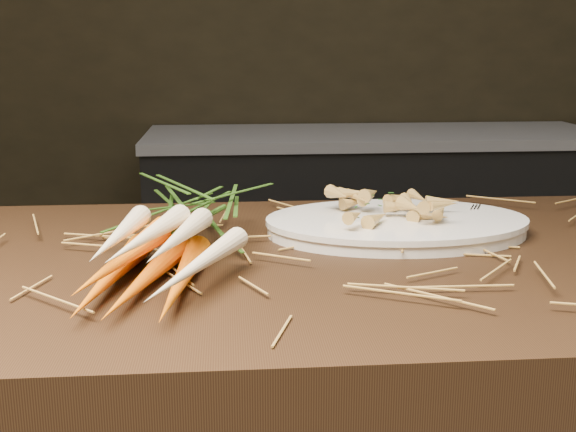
{
  "coord_description": "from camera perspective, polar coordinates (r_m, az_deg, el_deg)",
  "views": [
    {
      "loc": [
        -0.3,
        -0.65,
        1.18
      ],
      "look_at": [
        -0.22,
        0.28,
        0.96
      ],
      "focal_mm": 45.0,
      "sensor_mm": 36.0,
      "label": 1
    }
  ],
  "objects": [
    {
      "name": "back_counter",
      "position": [
        2.99,
        6.77,
        -1.36
      ],
      "size": [
        1.82,
        0.62,
        0.84
      ],
      "color": "black",
      "rests_on": "ground"
    },
    {
      "name": "straw_bedding",
      "position": [
        1.03,
        12.02,
        -2.32
      ],
      "size": [
        1.4,
        0.6,
        0.02
      ],
      "primitive_type": null,
      "color": "olive",
      "rests_on": "main_counter"
    },
    {
      "name": "root_veg_bunch",
      "position": [
        0.98,
        -8.63,
        -0.84
      ],
      "size": [
        0.23,
        0.51,
        0.09
      ],
      "rotation": [
        0.0,
        0.0,
        -0.21
      ],
      "color": "#E85706",
      "rests_on": "main_counter"
    },
    {
      "name": "serving_platter",
      "position": [
        1.11,
        8.59,
        -0.88
      ],
      "size": [
        0.4,
        0.27,
        0.02
      ],
      "primitive_type": null,
      "rotation": [
        0.0,
        0.0,
        -0.01
      ],
      "color": "white",
      "rests_on": "main_counter"
    },
    {
      "name": "roasted_veg_heap",
      "position": [
        1.11,
        8.64,
        0.76
      ],
      "size": [
        0.2,
        0.14,
        0.04
      ],
      "primitive_type": null,
      "rotation": [
        0.0,
        0.0,
        -0.01
      ],
      "color": "gold",
      "rests_on": "serving_platter"
    },
    {
      "name": "serving_fork",
      "position": [
        1.13,
        15.76,
        -0.35
      ],
      "size": [
        0.08,
        0.14,
        0.0
      ],
      "primitive_type": "cube",
      "rotation": [
        0.0,
        0.0,
        -0.45
      ],
      "color": "silver",
      "rests_on": "serving_platter"
    }
  ]
}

